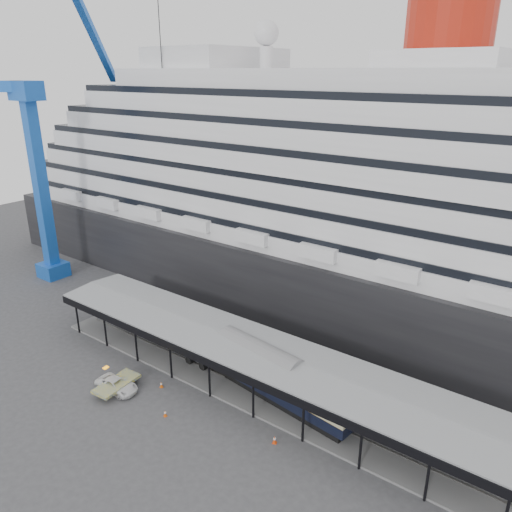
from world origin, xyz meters
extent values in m
plane|color=#39393C|center=(0.00, 0.00, 0.00)|extent=(200.00, 200.00, 0.00)
cube|color=black|center=(0.00, 32.00, 5.00)|extent=(130.00, 30.00, 10.00)
cylinder|color=#AD1D0D|center=(8.00, 32.00, 37.40)|extent=(10.00, 10.00, 9.00)
sphere|color=silver|center=(-18.00, 32.00, 37.70)|extent=(3.60, 3.60, 3.60)
cube|color=slate|center=(0.00, 5.00, 0.12)|extent=(56.00, 8.00, 0.24)
cube|color=slate|center=(0.00, 4.28, 0.28)|extent=(54.00, 0.08, 0.10)
cube|color=slate|center=(0.00, 5.72, 0.28)|extent=(54.00, 0.08, 0.10)
cube|color=black|center=(0.00, 0.50, 4.45)|extent=(56.00, 0.18, 0.90)
cube|color=black|center=(0.00, 9.50, 4.45)|extent=(56.00, 0.18, 0.90)
cube|color=slate|center=(0.00, 5.00, 5.18)|extent=(56.00, 9.00, 0.24)
cube|color=blue|center=(-46.00, 10.00, 1.20)|extent=(4.00, 4.00, 2.40)
cube|color=blue|center=(-46.00, 10.00, 15.40)|extent=(1.80, 1.80, 26.00)
cube|color=blue|center=(-46.00, 10.00, 29.80)|extent=(5.00, 3.20, 2.80)
cube|color=blue|center=(-37.61, 15.88, 39.20)|extent=(12.92, 17.86, 16.80)
cube|color=blue|center=(-48.87, 7.99, 30.40)|extent=(5.83, 4.75, 1.60)
cylinder|color=black|center=(-29.22, 21.75, 23.60)|extent=(0.12, 0.12, 47.21)
imported|color=silver|center=(-11.66, -4.36, 0.69)|extent=(5.14, 2.67, 1.38)
cube|color=black|center=(0.64, 5.00, 0.62)|extent=(22.74, 5.38, 0.75)
cube|color=black|center=(0.64, 5.00, 1.58)|extent=(23.86, 5.94, 1.18)
cube|color=beige|center=(0.64, 5.00, 2.88)|extent=(23.86, 5.98, 1.40)
cube|color=black|center=(0.64, 5.00, 3.79)|extent=(23.86, 5.94, 0.43)
cube|color=#D1540B|center=(-8.23, -1.10, 0.01)|extent=(0.40, 0.40, 0.03)
cone|color=#D1540B|center=(-8.23, -1.10, 0.36)|extent=(0.34, 0.34, 0.69)
cylinder|color=white|center=(-8.23, -1.10, 0.43)|extent=(0.22, 0.22, 0.13)
cube|color=#CF4D0B|center=(-4.31, -4.27, 0.01)|extent=(0.43, 0.43, 0.03)
cone|color=#CF4D0B|center=(-4.31, -4.27, 0.35)|extent=(0.36, 0.36, 0.66)
cylinder|color=white|center=(-4.31, -4.27, 0.41)|extent=(0.21, 0.21, 0.13)
cube|color=red|center=(6.72, -0.87, 0.02)|extent=(0.52, 0.52, 0.03)
cone|color=red|center=(6.72, -0.87, 0.41)|extent=(0.44, 0.44, 0.77)
cylinder|color=white|center=(6.72, -0.87, 0.48)|extent=(0.25, 0.25, 0.15)
camera|label=1|loc=(27.68, -31.99, 32.71)|focal=35.00mm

